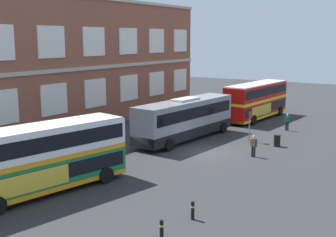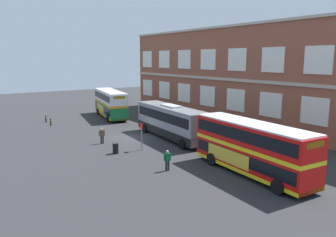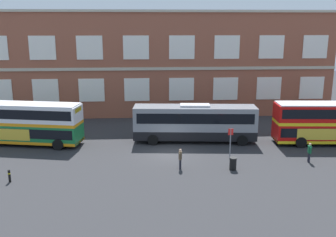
# 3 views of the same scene
# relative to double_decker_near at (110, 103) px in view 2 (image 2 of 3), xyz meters

# --- Properties ---
(ground_plane) EXTENTS (120.00, 120.00, 0.00)m
(ground_plane) POSITION_rel_double_decker_near_xyz_m (13.77, -1.79, -2.15)
(ground_plane) COLOR #2B2B2D
(brick_terminal_building) EXTENTS (44.29, 8.19, 13.13)m
(brick_terminal_building) POSITION_rel_double_decker_near_xyz_m (13.49, 14.19, 4.27)
(brick_terminal_building) COLOR brown
(brick_terminal_building) RESTS_ON ground
(double_decker_near) EXTENTS (11.29, 4.68, 4.07)m
(double_decker_near) POSITION_rel_double_decker_near_xyz_m (0.00, 0.00, 0.00)
(double_decker_near) COLOR #197038
(double_decker_near) RESTS_ON ground
(double_decker_middle) EXTENTS (11.16, 3.46, 4.07)m
(double_decker_middle) POSITION_rel_double_decker_near_xyz_m (29.79, -1.78, 0.00)
(double_decker_middle) COLOR red
(double_decker_middle) RESTS_ON ground
(touring_coach) EXTENTS (12.18, 3.68, 3.80)m
(touring_coach) POSITION_rel_double_decker_near_xyz_m (16.56, -0.20, -0.24)
(touring_coach) COLOR gray
(touring_coach) RESTS_ON ground
(waiting_passenger) EXTENTS (0.32, 0.64, 1.70)m
(waiting_passenger) POSITION_rel_double_decker_near_xyz_m (14.43, -7.56, -1.22)
(waiting_passenger) COLOR black
(waiting_passenger) RESTS_ON ground
(second_passenger) EXTENTS (0.31, 0.64, 1.70)m
(second_passenger) POSITION_rel_double_decker_near_xyz_m (25.49, -6.71, -1.22)
(second_passenger) COLOR black
(second_passenger) RESTS_ON ground
(bus_stand_flag) EXTENTS (0.44, 0.10, 2.70)m
(bus_stand_flag) POSITION_rel_double_decker_near_xyz_m (18.99, -5.36, -0.51)
(bus_stand_flag) COLOR slate
(bus_stand_flag) RESTS_ON ground
(station_litter_bin) EXTENTS (0.60, 0.60, 1.03)m
(station_litter_bin) POSITION_rel_double_decker_near_xyz_m (18.65, -8.01, -1.63)
(station_litter_bin) COLOR black
(station_litter_bin) RESTS_ON ground
(safety_bollard_west) EXTENTS (0.19, 0.19, 0.95)m
(safety_bollard_west) POSITION_rel_double_decker_near_xyz_m (1.55, -9.42, -1.66)
(safety_bollard_west) COLOR black
(safety_bollard_west) RESTS_ON ground
(safety_bollard_east) EXTENTS (0.19, 0.19, 0.95)m
(safety_bollard_east) POSITION_rel_double_decker_near_xyz_m (-1.20, -9.34, -1.66)
(safety_bollard_east) COLOR black
(safety_bollard_east) RESTS_ON ground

